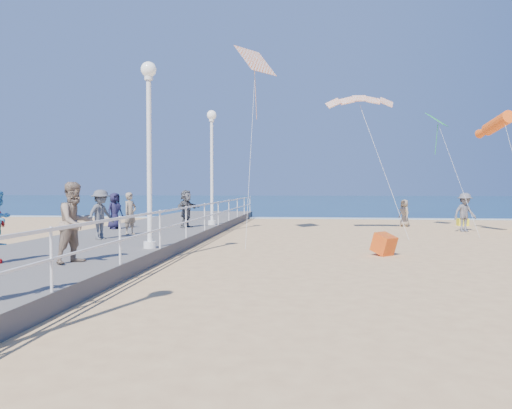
# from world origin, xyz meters

# --- Properties ---
(ground) EXTENTS (160.00, 160.00, 0.00)m
(ground) POSITION_xyz_m (0.00, 0.00, 0.00)
(ground) COLOR #E5B778
(ground) RESTS_ON ground
(ocean) EXTENTS (160.00, 90.00, 0.05)m
(ocean) POSITION_xyz_m (0.00, 65.00, 0.01)
(ocean) COLOR #0C2D4C
(ocean) RESTS_ON ground
(surf_line) EXTENTS (160.00, 1.20, 0.04)m
(surf_line) POSITION_xyz_m (0.00, 20.50, 0.03)
(surf_line) COLOR white
(surf_line) RESTS_ON ground
(boardwalk) EXTENTS (5.00, 44.00, 0.40)m
(boardwalk) POSITION_xyz_m (-7.50, 0.00, 0.20)
(boardwalk) COLOR slate
(boardwalk) RESTS_ON ground
(railing) EXTENTS (0.05, 42.00, 0.55)m
(railing) POSITION_xyz_m (-5.05, 0.00, 1.25)
(railing) COLOR white
(railing) RESTS_ON boardwalk
(lamp_post_mid) EXTENTS (0.44, 0.44, 5.32)m
(lamp_post_mid) POSITION_xyz_m (-5.35, 0.00, 3.66)
(lamp_post_mid) COLOR white
(lamp_post_mid) RESTS_ON boardwalk
(lamp_post_far) EXTENTS (0.44, 0.44, 5.32)m
(lamp_post_far) POSITION_xyz_m (-5.35, 9.00, 3.66)
(lamp_post_far) COLOR white
(lamp_post_far) RESTS_ON boardwalk
(spectator_1) EXTENTS (1.02, 1.12, 1.88)m
(spectator_1) POSITION_xyz_m (-6.17, -2.90, 1.34)
(spectator_1) COLOR gray
(spectator_1) RESTS_ON boardwalk
(spectator_2) EXTENTS (0.97, 1.23, 1.67)m
(spectator_2) POSITION_xyz_m (-7.77, 2.19, 1.24)
(spectator_2) COLOR #545559
(spectator_2) RESTS_ON boardwalk
(spectator_4) EXTENTS (0.79, 0.89, 1.52)m
(spectator_4) POSITION_xyz_m (-8.96, 6.28, 1.16)
(spectator_4) COLOR #1C1938
(spectator_4) RESTS_ON boardwalk
(spectator_5) EXTENTS (0.99, 1.59, 1.64)m
(spectator_5) POSITION_xyz_m (-6.14, 7.30, 1.22)
(spectator_5) COLOR #55565A
(spectator_5) RESTS_ON boardwalk
(spectator_6) EXTENTS (0.57, 0.67, 1.56)m
(spectator_6) POSITION_xyz_m (-7.40, 3.92, 1.18)
(spectator_6) COLOR gray
(spectator_6) RESTS_ON boardwalk
(beach_walker_a) EXTENTS (1.39, 1.12, 1.88)m
(beach_walker_a) POSITION_xyz_m (6.63, 11.12, 0.94)
(beach_walker_a) COLOR #5C5B60
(beach_walker_a) RESTS_ON ground
(beach_walker_c) EXTENTS (0.76, 0.86, 1.48)m
(beach_walker_c) POSITION_xyz_m (4.31, 14.04, 0.74)
(beach_walker_c) COLOR gray
(beach_walker_c) RESTS_ON ground
(box_kite) EXTENTS (0.89, 0.89, 0.74)m
(box_kite) POSITION_xyz_m (1.54, 2.13, 0.30)
(box_kite) COLOR red
(box_kite) RESTS_ON ground
(beach_chair_left) EXTENTS (0.55, 0.55, 0.40)m
(beach_chair_left) POSITION_xyz_m (7.69, 15.10, 0.20)
(beach_chair_left) COLOR yellow
(beach_chair_left) RESTS_ON ground
(kite_parafoil) EXTENTS (3.08, 0.94, 0.65)m
(kite_parafoil) POSITION_xyz_m (1.43, 9.35, 6.20)
(kite_parafoil) COLOR orange
(kite_windsock) EXTENTS (1.06, 2.99, 1.15)m
(kite_windsock) POSITION_xyz_m (7.32, 8.98, 4.94)
(kite_windsock) COLOR #FE5B15
(kite_diamond_green) EXTENTS (1.32, 1.41, 0.67)m
(kite_diamond_green) POSITION_xyz_m (5.59, 12.49, 5.58)
(kite_diamond_green) COLOR green
(kite_diamond_redwhite) EXTENTS (1.80, 1.92, 1.22)m
(kite_diamond_redwhite) POSITION_xyz_m (-3.15, 7.69, 7.60)
(kite_diamond_redwhite) COLOR #DC5719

